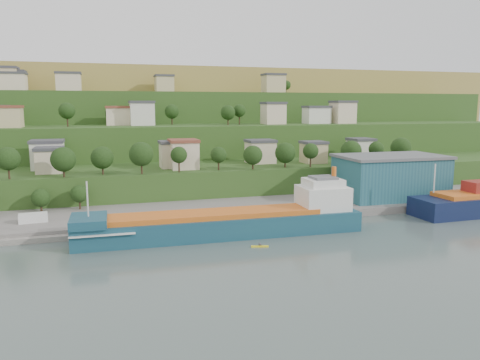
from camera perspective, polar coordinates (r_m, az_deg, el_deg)
name	(u,v)px	position (r m, az deg, el deg)	size (l,w,h in m)	color
ground	(258,243)	(102.00, 2.25, -7.65)	(500.00, 500.00, 0.00)	#4C5C55
quay	(293,210)	(134.29, 6.46, -3.61)	(220.00, 26.00, 4.00)	slate
hillside	(160,159)	(264.65, -9.69, 2.58)	(360.00, 211.36, 96.00)	#284719
cargo_ship_near	(231,224)	(107.08, -1.08, -5.35)	(65.13, 11.81, 16.69)	navy
warehouse	(390,176)	(146.75, 17.83, 0.44)	(31.38, 19.63, 12.80)	#205060
caravan	(33,219)	(121.22, -23.89, -4.42)	(6.37, 2.66, 2.97)	silver
dinghy	(27,227)	(118.69, -24.54, -5.29)	(3.87, 1.45, 0.77)	silver
kayak_orange	(262,237)	(105.45, 2.71, -6.94)	(3.52, 1.37, 0.87)	orange
kayak_yellow	(260,246)	(98.97, 2.43, -8.01)	(3.69, 1.57, 0.91)	yellow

